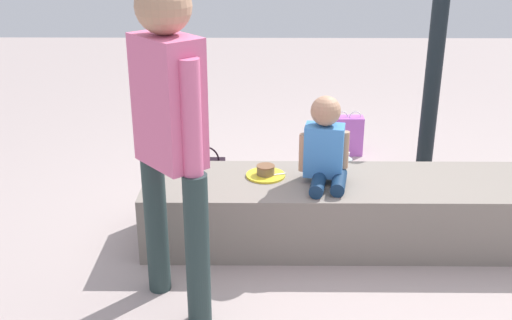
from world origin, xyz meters
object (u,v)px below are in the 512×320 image
object	(u,v)px
child_seated	(325,146)
gift_bag	(348,135)
water_bottle_far_side	(310,169)
cake_plate	(266,173)
adult_standing	(170,123)
water_bottle_near_gift	(347,168)
handbag_black_leather	(205,172)

from	to	relation	value
child_seated	gift_bag	size ratio (longest dim) A/B	1.40
gift_bag	water_bottle_far_side	size ratio (longest dim) A/B	1.61
cake_plate	water_bottle_far_side	bearing A→B (deg)	67.41
adult_standing	water_bottle_near_gift	bearing A→B (deg)	55.86
adult_standing	water_bottle_near_gift	size ratio (longest dim) A/B	6.92
adult_standing	handbag_black_leather	bearing A→B (deg)	89.76
cake_plate	handbag_black_leather	size ratio (longest dim) A/B	0.78
water_bottle_near_gift	water_bottle_far_side	size ratio (longest dim) A/B	1.03
gift_bag	water_bottle_far_side	xyz separation A→B (m)	(-0.32, -0.54, -0.05)
gift_bag	water_bottle_near_gift	world-z (taller)	gift_bag
cake_plate	gift_bag	world-z (taller)	cake_plate
cake_plate	water_bottle_far_side	xyz separation A→B (m)	(0.31, 0.75, -0.29)
cake_plate	gift_bag	bearing A→B (deg)	63.74
water_bottle_near_gift	child_seated	bearing A→B (deg)	-106.40
cake_plate	water_bottle_near_gift	world-z (taller)	cake_plate
cake_plate	handbag_black_leather	bearing A→B (deg)	120.63
child_seated	cake_plate	size ratio (longest dim) A/B	2.16
adult_standing	gift_bag	size ratio (longest dim) A/B	4.41
water_bottle_far_side	child_seated	bearing A→B (deg)	-89.57
gift_bag	handbag_black_leather	xyz separation A→B (m)	(-1.05, -0.60, -0.05)
cake_plate	gift_bag	size ratio (longest dim) A/B	0.65
water_bottle_far_side	cake_plate	bearing A→B (deg)	-112.59
child_seated	cake_plate	distance (m)	0.38
child_seated	water_bottle_near_gift	bearing A→B (deg)	73.60
gift_bag	water_bottle_far_side	world-z (taller)	gift_bag
child_seated	water_bottle_far_side	size ratio (longest dim) A/B	2.26
water_bottle_far_side	adult_standing	bearing A→B (deg)	-116.84
adult_standing	water_bottle_far_side	xyz separation A→B (m)	(0.73, 1.44, -0.82)
water_bottle_near_gift	water_bottle_far_side	bearing A→B (deg)	-178.56
adult_standing	handbag_black_leather	world-z (taller)	adult_standing
adult_standing	water_bottle_far_side	world-z (taller)	adult_standing
adult_standing	cake_plate	bearing A→B (deg)	58.86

